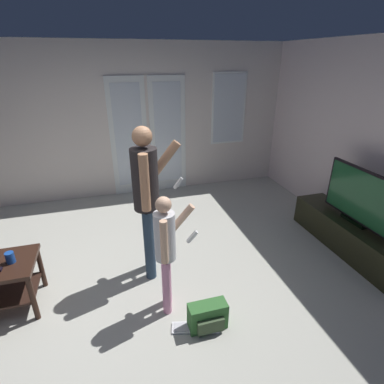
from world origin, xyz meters
TOP-DOWN VIEW (x-y plane):
  - ground_plane at (0.00, 0.00)m, footprint 6.35×5.47m
  - wall_back_with_doors at (0.09, 2.70)m, footprint 6.35×0.09m
  - tv_stand at (2.80, 0.07)m, footprint 0.44×1.72m
  - flat_screen_tv at (2.80, 0.08)m, footprint 0.08×1.02m
  - person_adult at (0.30, 0.34)m, footprint 0.56×0.46m
  - person_child at (0.37, -0.25)m, footprint 0.43×0.32m
  - backpack at (0.66, -0.59)m, footprint 0.35×0.19m
  - loose_keyboard at (0.55, -0.58)m, footprint 0.46×0.24m
  - cup_near_edge at (-1.03, 0.19)m, footprint 0.08×0.08m

SIDE VIEW (x-z plane):
  - ground_plane at x=0.00m, z-range -0.02..0.00m
  - loose_keyboard at x=0.55m, z-range 0.00..0.02m
  - backpack at x=0.66m, z-range 0.00..0.26m
  - tv_stand at x=2.80m, z-range 0.00..0.39m
  - cup_near_edge at x=-1.03m, z-range 0.52..0.63m
  - person_child at x=0.37m, z-range 0.12..1.33m
  - flat_screen_tv at x=2.80m, z-range 0.40..1.09m
  - person_adult at x=0.30m, z-range 0.17..1.85m
  - wall_back_with_doors at x=0.09m, z-range -0.03..2.53m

